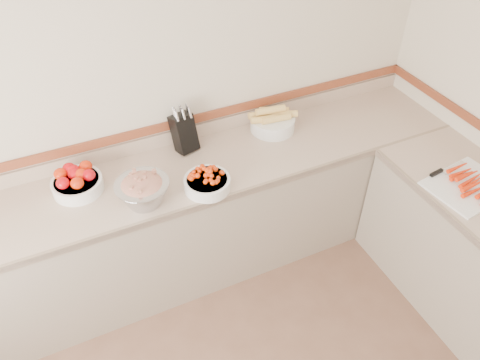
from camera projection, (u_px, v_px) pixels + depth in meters
name	position (u px, v px, depth m)	size (l,w,h in m)	color
back_wall	(144.00, 96.00, 2.87)	(4.00, 4.00, 0.00)	beige
counter_back	(174.00, 226.00, 3.21)	(4.00, 0.65, 1.08)	tan
knife_block	(184.00, 132.00, 3.04)	(0.17, 0.19, 0.33)	black
tomato_bowl	(77.00, 181.00, 2.78)	(0.30, 0.30, 0.15)	white
cherry_tomato_bowl	(207.00, 182.00, 2.80)	(0.28, 0.28, 0.15)	white
corn_bowl	(272.00, 121.00, 3.25)	(0.35, 0.31, 0.19)	white
rhubarb_bowl	(143.00, 191.00, 2.68)	(0.31, 0.31, 0.18)	#B2B2BA
cutting_board	(469.00, 185.00, 2.82)	(0.51, 0.43, 0.07)	white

